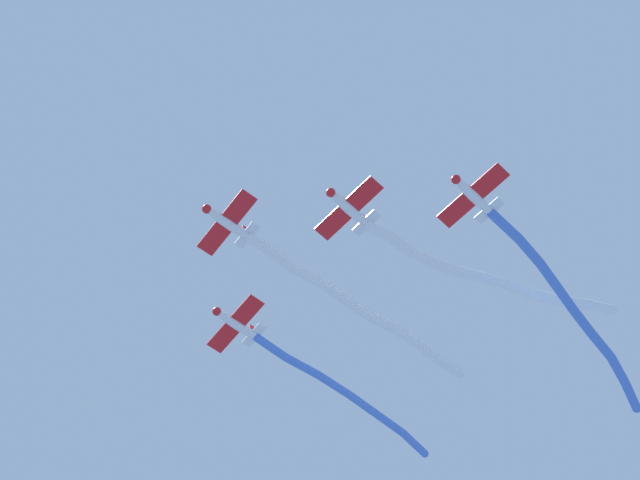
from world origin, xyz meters
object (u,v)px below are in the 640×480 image
object	(u,v)px
airplane_left_wing	(349,208)
airplane_lead	(227,223)
airplane_slot	(473,195)
airplane_right_wing	(236,324)

from	to	relation	value
airplane_left_wing	airplane_lead	bearing A→B (deg)	-50.87
airplane_lead	airplane_slot	bearing A→B (deg)	135.06
airplane_lead	airplane_slot	size ratio (longest dim) A/B	0.99
airplane_left_wing	airplane_slot	xyz separation A→B (m)	(-3.84, 8.68, -0.30)
airplane_left_wing	airplane_right_wing	world-z (taller)	airplane_right_wing
airplane_lead	airplane_right_wing	xyz separation A→B (m)	(-8.23, -4.73, 0.30)
airplane_slot	airplane_left_wing	bearing A→B (deg)	-51.22
airplane_right_wing	airplane_slot	distance (m)	22.11
airplane_left_wing	airplane_slot	distance (m)	9.50
airplane_lead	airplane_left_wing	world-z (taller)	same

